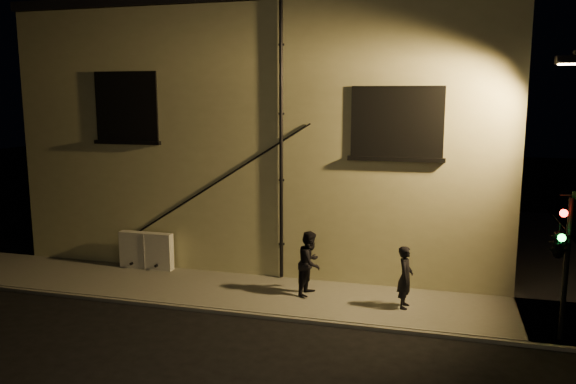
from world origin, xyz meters
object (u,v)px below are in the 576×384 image
(utility_cabinet, at_px, (146,250))
(pedestrian_a, at_px, (405,277))
(pedestrian_b, at_px, (310,263))
(traffic_signal, at_px, (559,242))

(utility_cabinet, bearing_deg, pedestrian_a, -8.85)
(pedestrian_a, xyz_separation_m, pedestrian_b, (-2.68, 0.34, 0.08))
(pedestrian_a, distance_m, traffic_signal, 3.94)
(utility_cabinet, xyz_separation_m, pedestrian_a, (8.42, -1.31, 0.24))
(utility_cabinet, bearing_deg, pedestrian_b, -9.55)
(pedestrian_b, bearing_deg, utility_cabinet, 89.96)
(pedestrian_a, bearing_deg, pedestrian_b, 87.03)
(pedestrian_a, bearing_deg, utility_cabinet, 85.51)
(utility_cabinet, height_order, pedestrian_b, pedestrian_b)
(pedestrian_b, relative_size, traffic_signal, 0.53)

